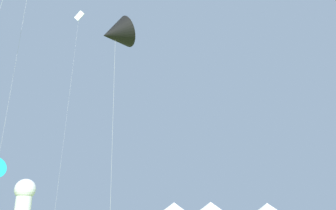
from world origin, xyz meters
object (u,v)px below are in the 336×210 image
festival_tent_left (211,209)px  festival_tent_right (268,210)px  observatory_dome (25,195)px  kite_white_diamond (79,19)px  kite_black_delta (115,34)px  festival_tent_center (174,209)px

festival_tent_left → festival_tent_right: festival_tent_left is taller
festival_tent_right → observatory_dome: size_ratio=0.41×
kite_white_diamond → festival_tent_left: (20.75, 24.91, -30.99)m
kite_white_diamond → festival_tent_right: (32.06, 24.91, -31.13)m
kite_black_delta → festival_tent_left: size_ratio=3.47×
observatory_dome → festival_tent_center: bearing=-28.5°
kite_white_diamond → kite_black_delta: 33.30m
kite_black_delta → festival_tent_center: bearing=91.7°
festival_tent_center → observatory_dome: observatory_dome is taller
observatory_dome → festival_tent_right: bearing=-21.5°
festival_tent_left → kite_white_diamond: bearing=-129.8°
kite_black_delta → festival_tent_right: bearing=70.4°
festival_tent_left → festival_tent_right: (11.31, 0.00, -0.14)m
kite_black_delta → observatory_dome: (-51.68, 76.37, -9.08)m
kite_white_diamond → observatory_dome: (-37.09, 52.18, -26.71)m
kite_white_diamond → kite_black_delta: kite_white_diamond is taller
festival_tent_right → festival_tent_center: bearing=180.0°
kite_black_delta → festival_tent_right: (17.47, 49.11, -13.50)m
observatory_dome → kite_black_delta: bearing=-55.9°
kite_white_diamond → kite_black_delta: bearing=-58.9°
kite_white_diamond → festival_tent_center: kite_white_diamond is taller
kite_white_diamond → observatory_dome: bearing=125.4°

